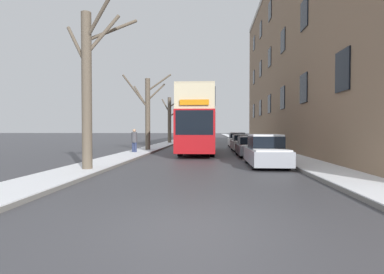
{
  "coord_description": "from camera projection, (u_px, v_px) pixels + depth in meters",
  "views": [
    {
      "loc": [
        0.38,
        -5.16,
        1.75
      ],
      "look_at": [
        -0.78,
        12.29,
        1.34
      ],
      "focal_mm": 28.0,
      "sensor_mm": 36.0,
      "label": 1
    }
  ],
  "objects": [
    {
      "name": "ground_plane",
      "position": [
        190.0,
        230.0,
        5.21
      ],
      "size": [
        320.0,
        320.0,
        0.0
      ],
      "primitive_type": "plane",
      "color": "#424247"
    },
    {
      "name": "sidewalk_left",
      "position": [
        184.0,
        138.0,
        58.41
      ],
      "size": [
        2.04,
        130.0,
        0.16
      ],
      "color": "slate",
      "rests_on": "ground"
    },
    {
      "name": "sidewalk_right",
      "position": [
        236.0,
        139.0,
        57.74
      ],
      "size": [
        2.04,
        130.0,
        0.16
      ],
      "color": "slate",
      "rests_on": "ground"
    },
    {
      "name": "terrace_facade_right",
      "position": [
        328.0,
        53.0,
        26.38
      ],
      "size": [
        9.1,
        37.72,
        17.08
      ],
      "color": "#8C7056",
      "rests_on": "ground"
    },
    {
      "name": "bare_tree_left_0",
      "position": [
        89.0,
        81.0,
        12.26
      ],
      "size": [
        3.39,
        3.42,
        7.95
      ],
      "color": "brown",
      "rests_on": "ground"
    },
    {
      "name": "bare_tree_left_1",
      "position": [
        148.0,
        111.0,
        24.22
      ],
      "size": [
        3.67,
        2.74,
        6.43
      ],
      "color": "brown",
      "rests_on": "ground"
    },
    {
      "name": "bare_tree_left_2",
      "position": [
        170.0,
        119.0,
        37.59
      ],
      "size": [
        3.82,
        1.08,
        6.09
      ],
      "color": "brown",
      "rests_on": "ground"
    },
    {
      "name": "double_decker_bus",
      "position": [
        198.0,
        119.0,
        22.82
      ],
      "size": [
        2.49,
        10.8,
        4.61
      ],
      "color": "red",
      "rests_on": "ground"
    },
    {
      "name": "parked_car_0",
      "position": [
        266.0,
        152.0,
        14.44
      ],
      "size": [
        1.69,
        4.22,
        1.54
      ],
      "color": "#9EA3AD",
      "rests_on": "ground"
    },
    {
      "name": "parked_car_1",
      "position": [
        251.0,
        147.0,
        20.0
      ],
      "size": [
        1.81,
        3.97,
        1.35
      ],
      "color": "slate",
      "rests_on": "ground"
    },
    {
      "name": "parked_car_2",
      "position": [
        243.0,
        143.0,
        25.09
      ],
      "size": [
        1.83,
        4.16,
        1.38
      ],
      "color": "silver",
      "rests_on": "ground"
    },
    {
      "name": "parked_car_3",
      "position": [
        237.0,
        140.0,
        30.87
      ],
      "size": [
        1.73,
        4.44,
        1.49
      ],
      "color": "silver",
      "rests_on": "ground"
    },
    {
      "name": "pedestrian_left_sidewalk",
      "position": [
        134.0,
        140.0,
        21.55
      ],
      "size": [
        0.4,
        0.4,
        1.83
      ],
      "rotation": [
        0.0,
        0.0,
        2.92
      ],
      "color": "navy",
      "rests_on": "ground"
    }
  ]
}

